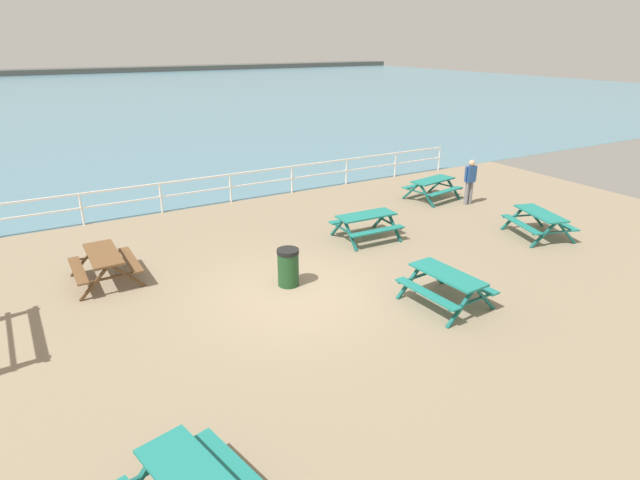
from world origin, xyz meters
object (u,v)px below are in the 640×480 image
at_px(picnic_table_near_left, 540,218).
at_px(litter_bin, 288,267).
at_px(picnic_table_near_right, 433,184).
at_px(picnic_table_far_left, 104,260).
at_px(picnic_table_seaward, 366,220).
at_px(visitor, 470,179).
at_px(picnic_table_mid_centre, 447,281).

bearing_deg(picnic_table_near_left, litter_bin, 100.94).
xyz_separation_m(picnic_table_near_right, picnic_table_far_left, (-11.89, -1.38, 0.00)).
relative_size(picnic_table_seaward, litter_bin, 1.95).
height_order(picnic_table_far_left, visitor, visitor).
bearing_deg(picnic_table_seaward, picnic_table_far_left, 175.85).
xyz_separation_m(picnic_table_near_right, litter_bin, (-8.00, -3.84, -0.10)).
height_order(picnic_table_near_left, picnic_table_mid_centre, same).
distance_m(picnic_table_seaward, visitor, 5.38).
distance_m(picnic_table_seaward, litter_bin, 3.85).
relative_size(picnic_table_near_right, picnic_table_seaward, 1.10).
bearing_deg(picnic_table_near_right, picnic_table_seaward, -164.37).
relative_size(picnic_table_near_left, visitor, 1.30).
height_order(picnic_table_near_right, picnic_table_far_left, same).
relative_size(picnic_table_near_left, picnic_table_mid_centre, 1.13).
distance_m(picnic_table_near_left, visitor, 3.57).
height_order(picnic_table_mid_centre, visitor, visitor).
relative_size(picnic_table_mid_centre, picnic_table_seaward, 1.03).
relative_size(picnic_table_near_right, picnic_table_mid_centre, 1.07).
xyz_separation_m(picnic_table_seaward, visitor, (5.27, 1.02, 0.36)).
height_order(picnic_table_seaward, visitor, visitor).
distance_m(picnic_table_near_left, picnic_table_near_right, 4.66).
height_order(picnic_table_mid_centre, litter_bin, litter_bin).
bearing_deg(picnic_table_far_left, visitor, -90.64).
bearing_deg(visitor, picnic_table_seaward, 106.30).
xyz_separation_m(picnic_table_mid_centre, litter_bin, (-2.69, 2.66, -0.10)).
distance_m(picnic_table_near_right, visitor, 1.41).
relative_size(picnic_table_seaward, visitor, 1.11).
height_order(picnic_table_near_left, picnic_table_seaward, same).
xyz_separation_m(picnic_table_far_left, visitor, (12.62, 0.24, 0.36)).
relative_size(picnic_table_near_left, picnic_table_seaward, 1.16).
bearing_deg(litter_bin, picnic_table_far_left, 147.71).
bearing_deg(picnic_table_near_right, picnic_table_mid_centre, -139.13).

